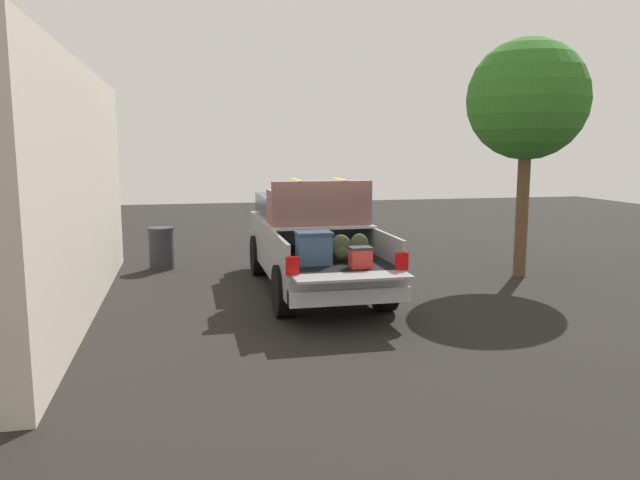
# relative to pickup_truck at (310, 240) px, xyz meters

# --- Properties ---
(ground_plane) EXTENTS (40.00, 40.00, 0.00)m
(ground_plane) POSITION_rel_pickup_truck_xyz_m (-0.35, -0.00, -0.96)
(ground_plane) COLOR black
(pickup_truck) EXTENTS (6.05, 2.06, 2.23)m
(pickup_truck) POSITION_rel_pickup_truck_xyz_m (0.00, 0.00, 0.00)
(pickup_truck) COLOR gray
(pickup_truck) RESTS_ON ground_plane
(building_facade) EXTENTS (9.36, 0.36, 4.16)m
(building_facade) POSITION_rel_pickup_truck_xyz_m (-1.00, 4.16, 1.12)
(building_facade) COLOR beige
(building_facade) RESTS_ON ground_plane
(tree_background) EXTENTS (2.55, 2.55, 5.10)m
(tree_background) POSITION_rel_pickup_truck_xyz_m (-0.02, -4.70, 2.83)
(tree_background) COLOR brown
(tree_background) RESTS_ON ground_plane
(trash_can) EXTENTS (0.60, 0.60, 0.98)m
(trash_can) POSITION_rel_pickup_truck_xyz_m (2.54, 3.01, -0.46)
(trash_can) COLOR #2D2D33
(trash_can) RESTS_ON ground_plane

